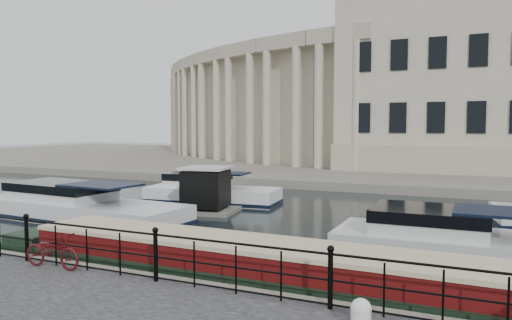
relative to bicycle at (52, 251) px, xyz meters
The scene contains 9 objects.
ground_plane 3.92m from the bicycle, 40.61° to the left, with size 160.00×160.00×0.00m, color black.
far_bank 41.58m from the bicycle, 86.03° to the left, with size 120.00×42.00×0.55m, color #6B665B.
railing 2.90m from the bicycle, ahead, with size 24.14×0.14×1.22m.
civic_building 37.71m from the bicycle, 87.10° to the left, with size 53.55×31.84×16.85m.
bicycle is the anchor object (origin of this frame).
mooring_bollard 7.64m from the bicycle, ahead, with size 0.48×0.48×0.54m.
narrowboat 5.05m from the bicycle, 24.21° to the left, with size 16.10×2.44×1.59m.
harbour_hut 11.22m from the bicycle, 101.14° to the left, with size 3.14×2.76×2.17m.
cabin_cruisers 9.66m from the bicycle, 81.85° to the left, with size 27.13×10.15×1.99m.
Camera 1 is at (6.58, -11.21, 4.02)m, focal length 35.00 mm.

